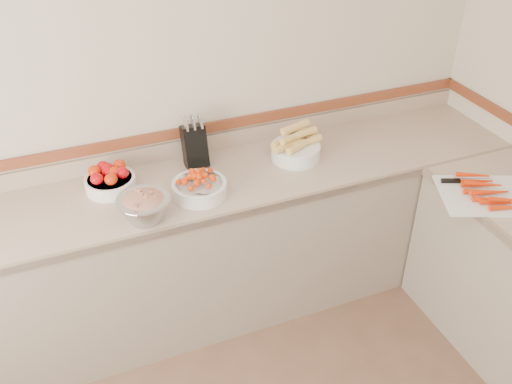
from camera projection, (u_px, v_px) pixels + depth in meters
name	position (u px, v px, depth m)	size (l,w,h in m)	color
back_wall	(148.00, 95.00, 3.01)	(4.00, 4.00, 0.00)	beige
counter_back	(177.00, 255.00, 3.24)	(4.00, 0.65, 1.08)	tan
knife_block	(195.00, 145.00, 3.13)	(0.13, 0.15, 0.30)	black
tomato_bowl	(110.00, 179.00, 2.96)	(0.26, 0.26, 0.13)	white
cherry_tomato_bowl	(199.00, 186.00, 2.92)	(0.28, 0.28, 0.15)	white
corn_bowl	(296.00, 148.00, 3.21)	(0.31, 0.28, 0.21)	white
rhubarb_bowl	(144.00, 206.00, 2.73)	(0.26, 0.26, 0.15)	#B2B2BA
cutting_board	(486.00, 194.00, 2.92)	(0.56, 0.51, 0.07)	white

